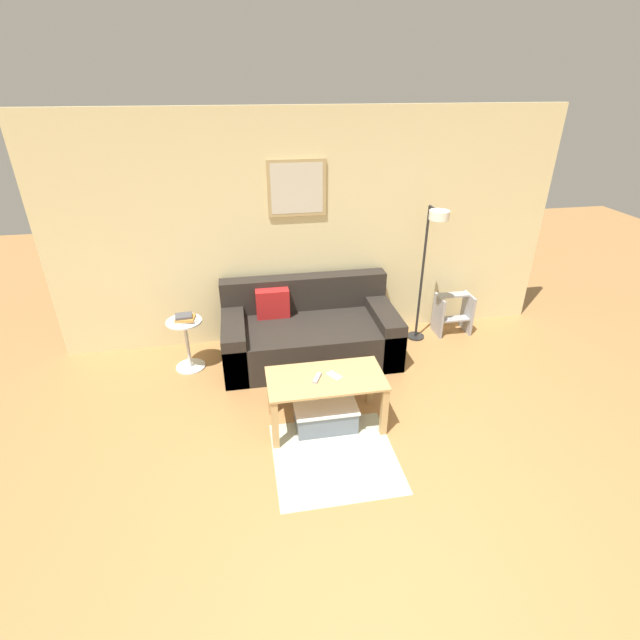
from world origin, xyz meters
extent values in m
plane|color=#A87542|center=(0.00, 0.00, 0.00)|extent=(16.00, 16.00, 0.00)
cube|color=beige|center=(0.00, 3.04, 1.27)|extent=(5.60, 0.06, 2.55)
cube|color=tan|center=(-0.15, 3.00, 1.76)|extent=(0.62, 0.02, 0.59)
cube|color=beige|center=(-0.15, 2.99, 1.76)|extent=(0.55, 0.01, 0.52)
cube|color=#B2B79E|center=(-0.15, 0.91, 0.00)|extent=(1.00, 0.98, 0.01)
cube|color=#28231E|center=(-0.11, 2.48, 0.22)|extent=(1.87, 0.98, 0.43)
cube|color=#28231E|center=(-0.11, 2.87, 0.63)|extent=(1.87, 0.20, 0.39)
cube|color=#28231E|center=(-0.92, 2.48, 0.28)|extent=(0.24, 0.98, 0.55)
cube|color=#28231E|center=(0.71, 2.48, 0.28)|extent=(0.24, 0.98, 0.55)
cube|color=red|center=(-0.48, 2.70, 0.59)|extent=(0.36, 0.14, 0.32)
cube|color=tan|center=(-0.15, 1.35, 0.49)|extent=(1.02, 0.53, 0.02)
cube|color=tan|center=(-0.62, 1.13, 0.24)|extent=(0.06, 0.06, 0.48)
cube|color=tan|center=(0.32, 1.13, 0.24)|extent=(0.06, 0.06, 0.48)
cube|color=tan|center=(-0.62, 1.58, 0.24)|extent=(0.06, 0.06, 0.48)
cube|color=tan|center=(0.32, 1.58, 0.24)|extent=(0.06, 0.06, 0.48)
cube|color=slate|center=(-0.16, 1.32, 0.11)|extent=(0.53, 0.33, 0.21)
cube|color=silver|center=(-0.16, 1.32, 0.22)|extent=(0.55, 0.35, 0.02)
cylinder|color=black|center=(1.22, 2.70, 0.01)|extent=(0.20, 0.20, 0.02)
cylinder|color=black|center=(1.22, 2.70, 0.80)|extent=(0.03, 0.03, 1.57)
cylinder|color=black|center=(1.22, 2.57, 1.59)|extent=(0.02, 0.26, 0.02)
cylinder|color=white|center=(1.22, 2.44, 1.56)|extent=(0.21, 0.21, 0.09)
cylinder|color=silver|center=(-1.41, 2.51, 0.01)|extent=(0.31, 0.31, 0.01)
cylinder|color=silver|center=(-1.41, 2.51, 0.28)|extent=(0.04, 0.04, 0.54)
cylinder|color=silver|center=(-1.41, 2.51, 0.56)|extent=(0.36, 0.36, 0.02)
cube|color=silver|center=(-1.40, 2.49, 0.58)|extent=(0.25, 0.17, 0.02)
cube|color=#D18438|center=(-1.39, 2.49, 0.60)|extent=(0.20, 0.19, 0.02)
cube|color=#4C4C51|center=(-1.41, 2.50, 0.62)|extent=(0.18, 0.15, 0.02)
cube|color=#99999E|center=(-0.23, 1.35, 0.51)|extent=(0.10, 0.15, 0.02)
cube|color=silver|center=(-0.07, 1.36, 0.50)|extent=(0.13, 0.15, 0.01)
cube|color=#99999E|center=(1.50, 2.75, 0.24)|extent=(0.03, 0.29, 0.49)
cube|color=#99999E|center=(1.87, 2.75, 0.24)|extent=(0.03, 0.29, 0.49)
cube|color=#99999E|center=(1.69, 2.70, 0.21)|extent=(0.35, 0.13, 0.02)
cube|color=#99999E|center=(1.69, 2.80, 0.48)|extent=(0.35, 0.13, 0.02)
camera|label=1|loc=(-0.78, -1.88, 2.79)|focal=26.00mm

